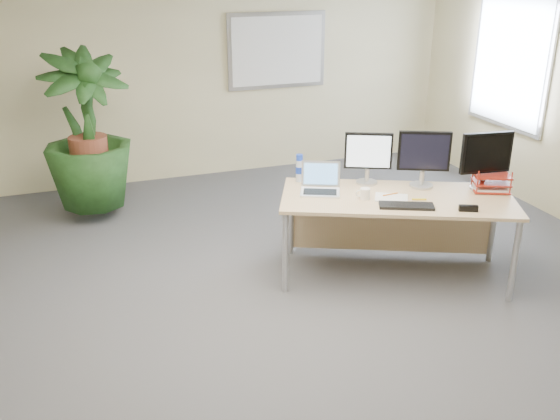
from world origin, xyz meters
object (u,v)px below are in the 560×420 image
object	(u,v)px
floor_plant	(89,151)
laptop	(320,185)
desk	(395,209)
monitor_left	(368,155)
monitor_right	(424,155)

from	to	relation	value
floor_plant	laptop	world-z (taller)	floor_plant
desk	floor_plant	xyz separation A→B (m)	(-2.44, 2.20, 0.15)
monitor_left	desk	bearing A→B (deg)	-63.82
desk	laptop	distance (m)	0.70
monitor_right	laptop	size ratio (longest dim) A/B	1.18
monitor_left	laptop	distance (m)	0.52
laptop	floor_plant	bearing A→B (deg)	133.11
monitor_left	laptop	xyz separation A→B (m)	(-0.47, -0.04, -0.21)
floor_plant	laptop	size ratio (longest dim) A/B	3.49
desk	monitor_left	world-z (taller)	monitor_left
desk	monitor_left	bearing A→B (deg)	116.18
desk	floor_plant	size ratio (longest dim) A/B	1.43
floor_plant	monitor_right	world-z (taller)	floor_plant
monitor_left	laptop	bearing A→B (deg)	-175.01
monitor_left	floor_plant	bearing A→B (deg)	140.32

